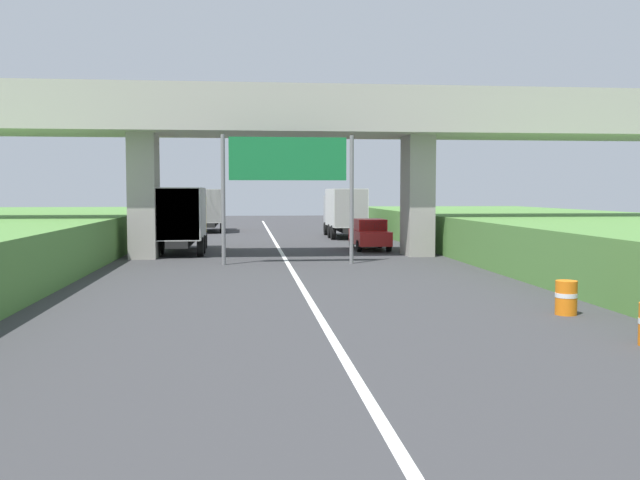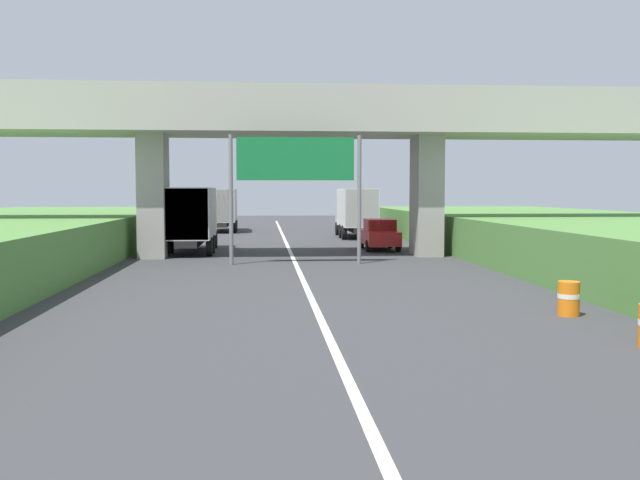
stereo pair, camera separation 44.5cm
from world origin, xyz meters
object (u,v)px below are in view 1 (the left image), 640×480
object	(u,v)px
truck_yellow	(182,216)
construction_barrel_4	(566,297)
truck_orange	(210,208)
car_red	(370,234)
overhead_highway_sign	(288,168)
truck_silver	(344,210)

from	to	relation	value
truck_yellow	construction_barrel_4	bearing A→B (deg)	-60.20
truck_orange	car_red	xyz separation A→B (m)	(9.76, -19.33, -1.08)
car_red	construction_barrel_4	world-z (taller)	car_red
overhead_highway_sign	truck_silver	world-z (taller)	overhead_highway_sign
truck_yellow	construction_barrel_4	size ratio (longest dim) A/B	8.11
truck_silver	car_red	size ratio (longest dim) A/B	1.78
truck_yellow	overhead_highway_sign	bearing A→B (deg)	-51.63
truck_silver	truck_orange	xyz separation A→B (m)	(-9.84, 8.39, 0.00)
truck_yellow	car_red	size ratio (longest dim) A/B	1.78
truck_orange	car_red	distance (m)	21.68
car_red	truck_yellow	bearing A→B (deg)	-175.42
overhead_highway_sign	construction_barrel_4	bearing A→B (deg)	-64.90
overhead_highway_sign	truck_orange	size ratio (longest dim) A/B	0.81
truck_yellow	truck_silver	world-z (taller)	same
truck_orange	construction_barrel_4	size ratio (longest dim) A/B	8.11
truck_yellow	car_red	xyz separation A→B (m)	(10.20, 0.82, -1.08)
overhead_highway_sign	truck_yellow	xyz separation A→B (m)	(-5.21, 6.58, -2.34)
overhead_highway_sign	truck_orange	xyz separation A→B (m)	(-4.77, 26.72, -2.34)
car_red	construction_barrel_4	distance (m)	21.27
car_red	overhead_highway_sign	bearing A→B (deg)	-124.02
truck_yellow	truck_orange	xyz separation A→B (m)	(0.43, 20.15, 0.00)
truck_orange	construction_barrel_4	xyz separation A→B (m)	(11.25, -40.54, -1.47)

